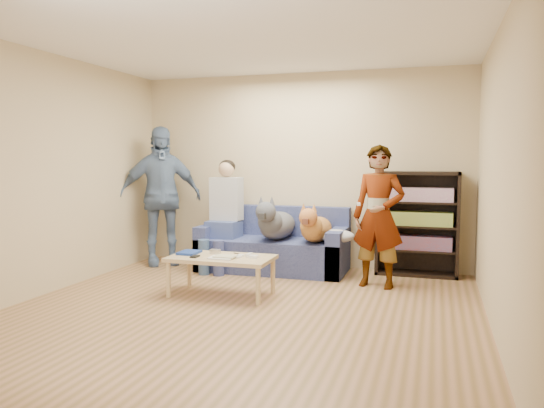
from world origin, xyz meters
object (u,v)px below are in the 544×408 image
(notebook_blue, at_px, (189,252))
(camera_silver, at_px, (215,252))
(person_standing_left, at_px, (160,196))
(bookshelf, at_px, (417,221))
(dog_gray, at_px, (275,223))
(person_seated, at_px, (224,211))
(coffee_table, at_px, (221,261))
(person_standing_right, at_px, (379,216))
(sofa, at_px, (274,249))
(dog_tan, at_px, (315,228))

(notebook_blue, distance_m, camera_silver, 0.29)
(person_standing_left, relative_size, bookshelf, 1.46)
(dog_gray, bearing_deg, person_seated, 176.91)
(person_standing_left, distance_m, coffee_table, 2.02)
(person_standing_right, bearing_deg, camera_silver, -145.85)
(person_seated, bearing_deg, sofa, 10.92)
(bookshelf, bearing_deg, coffee_table, -140.00)
(notebook_blue, height_order, sofa, sofa)
(dog_tan, bearing_deg, bookshelf, 20.37)
(sofa, relative_size, dog_tan, 1.67)
(person_seated, distance_m, bookshelf, 2.48)
(sofa, relative_size, person_seated, 1.29)
(coffee_table, distance_m, bookshelf, 2.57)
(bookshelf, bearing_deg, person_standing_left, -174.18)
(coffee_table, height_order, bookshelf, bookshelf)
(dog_gray, distance_m, coffee_table, 1.29)
(person_standing_left, distance_m, camera_silver, 1.84)
(sofa, bearing_deg, person_standing_left, -175.97)
(person_standing_right, distance_m, sofa, 1.59)
(camera_silver, height_order, sofa, sofa)
(notebook_blue, distance_m, sofa, 1.48)
(person_standing_right, bearing_deg, dog_tan, 168.33)
(person_seated, height_order, dog_tan, person_seated)
(person_standing_right, distance_m, person_standing_left, 3.03)
(person_standing_right, relative_size, dog_gray, 1.30)
(notebook_blue, relative_size, person_seated, 0.18)
(camera_silver, distance_m, sofa, 1.33)
(person_standing_left, bearing_deg, camera_silver, -77.44)
(person_standing_left, distance_m, sofa, 1.74)
(person_standing_right, relative_size, notebook_blue, 6.22)
(notebook_blue, xyz_separation_m, sofa, (0.56, 1.36, -0.15))
(sofa, distance_m, person_seated, 0.83)
(camera_silver, distance_m, bookshelf, 2.59)
(camera_silver, xyz_separation_m, coffee_table, (0.12, -0.12, -0.07))
(dog_tan, bearing_deg, notebook_blue, -135.20)
(person_seated, bearing_deg, dog_gray, -3.09)
(person_seated, xyz_separation_m, dog_tan, (1.25, -0.09, -0.16))
(camera_silver, bearing_deg, person_standing_left, 138.33)
(person_standing_right, xyz_separation_m, sofa, (-1.40, 0.53, -0.53))
(notebook_blue, xyz_separation_m, camera_silver, (0.28, 0.07, 0.01))
(notebook_blue, distance_m, person_seated, 1.28)
(notebook_blue, xyz_separation_m, dog_gray, (0.63, 1.19, 0.20))
(person_seated, xyz_separation_m, bookshelf, (2.46, 0.36, -0.09))
(person_seated, bearing_deg, bookshelf, 8.35)
(person_standing_right, xyz_separation_m, person_standing_left, (-3.00, 0.42, 0.14))
(person_standing_right, bearing_deg, coffee_table, -140.76)
(notebook_blue, bearing_deg, dog_tan, 44.80)
(person_standing_right, height_order, camera_silver, person_standing_right)
(notebook_blue, distance_m, coffee_table, 0.41)
(camera_silver, xyz_separation_m, person_seated, (-0.38, 1.16, 0.33))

